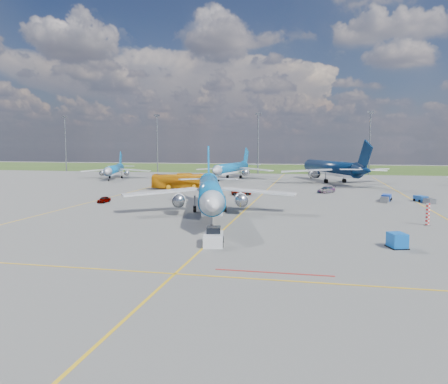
% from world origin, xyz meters
% --- Properties ---
extents(ground, '(400.00, 400.00, 0.00)m').
position_xyz_m(ground, '(0.00, 0.00, 0.00)').
color(ground, '#565653').
rests_on(ground, ground).
extents(grass_strip, '(400.00, 80.00, 0.01)m').
position_xyz_m(grass_strip, '(0.00, 150.00, 0.00)').
color(grass_strip, '#2D4719').
rests_on(grass_strip, ground).
extents(taxiway_lines, '(60.25, 160.00, 0.02)m').
position_xyz_m(taxiway_lines, '(0.17, 27.70, 0.01)').
color(taxiway_lines, gold).
rests_on(taxiway_lines, ground).
extents(floodlight_masts, '(202.20, 0.50, 22.70)m').
position_xyz_m(floodlight_masts, '(10.00, 110.00, 12.56)').
color(floodlight_masts, slate).
rests_on(floodlight_masts, ground).
extents(warning_post, '(0.50, 0.50, 3.00)m').
position_xyz_m(warning_post, '(26.00, 8.00, 1.50)').
color(warning_post, red).
rests_on(warning_post, ground).
extents(bg_jet_nw, '(31.92, 36.97, 8.24)m').
position_xyz_m(bg_jet_nw, '(-51.75, 75.59, 0.00)').
color(bg_jet_nw, '#0B61A1').
rests_on(bg_jet_nw, ground).
extents(bg_jet_nnw, '(32.42, 39.82, 9.53)m').
position_xyz_m(bg_jet_nnw, '(-14.96, 83.22, 0.00)').
color(bg_jet_nnw, '#0B61A1').
rests_on(bg_jet_nnw, ground).
extents(bg_jet_n, '(48.49, 54.17, 11.66)m').
position_xyz_m(bg_jet_n, '(15.65, 76.16, 0.00)').
color(bg_jet_n, '#071C3C').
rests_on(bg_jet_n, ground).
extents(main_airliner, '(38.58, 45.20, 10.20)m').
position_xyz_m(main_airliner, '(-4.52, 10.99, 0.00)').
color(main_airliner, '#0B61A1').
rests_on(main_airliner, ground).
extents(pushback_tug, '(2.76, 5.62, 1.86)m').
position_xyz_m(pushback_tug, '(0.69, -8.90, 0.75)').
color(pushback_tug, silver).
rests_on(pushback_tug, ground).
extents(uld_container, '(2.07, 2.32, 1.56)m').
position_xyz_m(uld_container, '(19.73, -6.38, 0.78)').
color(uld_container, blue).
rests_on(uld_container, ground).
extents(apron_bus, '(13.87, 7.36, 3.78)m').
position_xyz_m(apron_bus, '(-21.40, 48.31, 1.89)').
color(apron_bus, orange).
rests_on(apron_bus, ground).
extents(service_car_a, '(1.46, 3.40, 1.15)m').
position_xyz_m(service_car_a, '(-27.22, 20.56, 0.57)').
color(service_car_a, '#999999').
rests_on(service_car_a, ground).
extents(service_car_b, '(4.75, 3.01, 1.22)m').
position_xyz_m(service_car_b, '(-4.16, 37.80, 0.61)').
color(service_car_b, '#999999').
rests_on(service_car_b, ground).
extents(service_car_c, '(4.65, 5.22, 1.45)m').
position_xyz_m(service_car_c, '(13.74, 46.26, 0.73)').
color(service_car_c, '#999999').
rests_on(service_car_c, ground).
extents(baggage_tug_w, '(2.86, 5.72, 1.24)m').
position_xyz_m(baggage_tug_w, '(24.48, 33.27, 0.58)').
color(baggage_tug_w, '#1C40A8').
rests_on(baggage_tug_w, ground).
extents(baggage_tug_c, '(2.22, 4.66, 1.01)m').
position_xyz_m(baggage_tug_c, '(-9.44, 36.22, 0.47)').
color(baggage_tug_c, navy).
rests_on(baggage_tug_c, ground).
extents(baggage_tug_e, '(3.13, 5.28, 1.15)m').
position_xyz_m(baggage_tug_e, '(31.17, 33.03, 0.54)').
color(baggage_tug_e, '#194B98').
rests_on(baggage_tug_e, ground).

